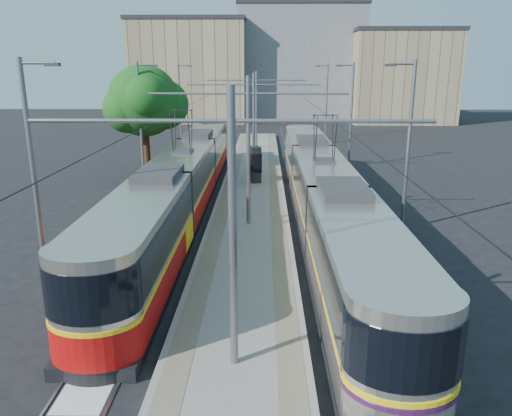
{
  "coord_description": "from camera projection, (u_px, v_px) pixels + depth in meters",
  "views": [
    {
      "loc": [
        0.75,
        -15.33,
        7.67
      ],
      "look_at": [
        0.39,
        6.09,
        1.6
      ],
      "focal_mm": 35.0,
      "sensor_mm": 36.0,
      "label": 1
    }
  ],
  "objects": [
    {
      "name": "tactile_strip_right",
      "position": [
        275.0,
        182.0,
        33.1
      ],
      "size": [
        0.7,
        50.0,
        0.01
      ],
      "primitive_type": "cube",
      "color": "gray",
      "rests_on": "platform"
    },
    {
      "name": "building_centre",
      "position": [
        299.0,
        63.0,
        76.07
      ],
      "size": [
        18.36,
        14.28,
        16.51
      ],
      "color": "gray",
      "rests_on": "ground"
    },
    {
      "name": "track_arrow",
      "position": [
        109.0,
        350.0,
        14.02
      ],
      "size": [
        1.2,
        5.0,
        0.01
      ],
      "primitive_type": "cube",
      "color": "silver",
      "rests_on": "ground"
    },
    {
      "name": "ground",
      "position": [
        241.0,
        302.0,
        16.85
      ],
      "size": [
        160.0,
        160.0,
        0.0
      ],
      "primitive_type": "plane",
      "color": "black",
      "rests_on": "ground"
    },
    {
      "name": "rails",
      "position": [
        253.0,
        186.0,
        33.2
      ],
      "size": [
        8.71,
        70.0,
        0.03
      ],
      "color": "gray",
      "rests_on": "ground"
    },
    {
      "name": "tree",
      "position": [
        149.0,
        102.0,
        34.65
      ],
      "size": [
        5.42,
        5.01,
        7.87
      ],
      "color": "#382314",
      "rests_on": "ground"
    },
    {
      "name": "shelter",
      "position": [
        255.0,
        163.0,
        32.88
      ],
      "size": [
        0.93,
        1.21,
        2.37
      ],
      "rotation": [
        0.0,
        0.0,
        0.28
      ],
      "color": "black",
      "rests_on": "platform"
    },
    {
      "name": "tram_right",
      "position": [
        322.0,
        191.0,
        24.29
      ],
      "size": [
        2.43,
        30.99,
        5.5
      ],
      "color": "black",
      "rests_on": "ground"
    },
    {
      "name": "platform",
      "position": [
        253.0,
        184.0,
        33.17
      ],
      "size": [
        4.0,
        50.0,
        0.3
      ],
      "primitive_type": "cube",
      "color": "gray",
      "rests_on": "ground"
    },
    {
      "name": "street_lamps",
      "position": [
        254.0,
        117.0,
        35.91
      ],
      "size": [
        15.18,
        38.22,
        8.0
      ],
      "color": "slate",
      "rests_on": "ground"
    },
    {
      "name": "catenary",
      "position": [
        252.0,
        123.0,
        29.24
      ],
      "size": [
        9.2,
        70.0,
        7.0
      ],
      "color": "slate",
      "rests_on": "platform"
    },
    {
      "name": "building_left",
      "position": [
        191.0,
        71.0,
        72.79
      ],
      "size": [
        16.32,
        12.24,
        14.25
      ],
      "color": "tan",
      "rests_on": "ground"
    },
    {
      "name": "building_right",
      "position": [
        400.0,
        76.0,
        70.59
      ],
      "size": [
        14.28,
        10.2,
        12.75
      ],
      "color": "tan",
      "rests_on": "ground"
    },
    {
      "name": "tactile_strip_left",
      "position": [
        231.0,
        182.0,
        33.15
      ],
      "size": [
        0.7,
        50.0,
        0.01
      ],
      "primitive_type": "cube",
      "color": "gray",
      "rests_on": "platform"
    },
    {
      "name": "tram_left",
      "position": [
        184.0,
        181.0,
        26.99
      ],
      "size": [
        2.43,
        31.4,
        5.5
      ],
      "color": "black",
      "rests_on": "ground"
    }
  ]
}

